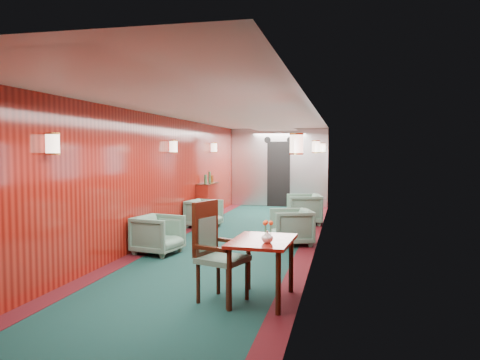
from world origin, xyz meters
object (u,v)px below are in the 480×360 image
Objects in this scene: credenza at (208,201)px; armchair_right_far at (304,209)px; armchair_left_near at (158,235)px; armchair_left_far at (204,214)px; side_chair at (215,247)px; armchair_right_near at (291,227)px; dining_table at (262,249)px.

credenza is 2.42m from armchair_right_far.
credenza is at bearing -106.96° from armchair_right_far.
armchair_right_far reaches higher than armchair_left_near.
armchair_left_far is at bearing -77.55° from credenza.
credenza is at bearing 126.46° from side_chair.
armchair_left_far is 0.96× the size of armchair_right_near.
armchair_left_near is (0.30, -3.91, -0.15)m from credenza.
dining_table is at bearing -11.60° from armchair_right_far.
credenza reaches higher than armchair_left_near.
armchair_left_far is (0.26, -1.19, -0.16)m from credenza.
armchair_right_far is (-0.01, 5.74, -0.24)m from dining_table.
side_chair is 6.31m from credenza.
armchair_right_near is at bearing -48.30° from credenza.
armchair_left_far is at bearing 117.21° from dining_table.
armchair_left_far is at bearing 11.88° from armchair_left_near.
dining_table reaches higher than armchair_left_far.
dining_table is 0.82× the size of credenza.
armchair_left_far is at bearing -143.52° from armchair_right_near.
credenza is 1.54× the size of armchair_right_far.
side_chair reaches higher than armchair_left_far.
side_chair is 5.11m from armchair_left_far.
armchair_left_far is 2.59m from armchair_right_near.
armchair_left_far is at bearing 127.61° from side_chair.
credenza is 3.92m from armchair_left_near.
armchair_right_near is at bearing -48.32° from armchair_left_near.
side_chair reaches higher than dining_table.
credenza reaches higher than armchair_left_far.
armchair_right_near is (-0.03, 3.28, -0.27)m from dining_table.
dining_table is 0.54m from side_chair.
armchair_left_far is at bearing -77.47° from armchair_right_far.
armchair_left_near is 0.91× the size of armchair_right_far.
dining_table reaches higher than armchair_right_far.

